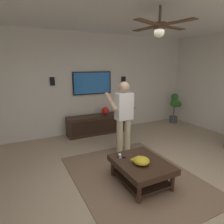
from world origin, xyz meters
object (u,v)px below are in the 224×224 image
Objects in this scene: coffee_table at (141,167)px; book at (138,160)px; ceiling_fan at (160,27)px; vase_round at (105,111)px; media_console at (96,124)px; potted_plant_tall at (175,106)px; bowl at (142,161)px; remote_black at (121,157)px; person_standing at (123,114)px; wall_speaker_right at (52,81)px; remote_white at (120,156)px; wall_speaker_left at (123,80)px; tv at (92,83)px.

coffee_table is 4.55× the size of book.
vase_round is at bearing -6.34° from ceiling_fan.
media_console is 2.90m from potted_plant_tall.
bowl reaches higher than book.
vase_round is at bearing 106.51° from remote_black.
coffee_table is 1.34m from person_standing.
person_standing is 1.35m from bowl.
vase_round is 1.70m from wall_speaker_right.
coffee_table is at bearing 128.75° from potted_plant_tall.
person_standing is at bearing 93.46° from remote_black.
potted_plant_tall is at bearing -32.67° from remote_white.
coffee_table is at bearing -30.83° from bowl.
media_console is at bearing -102.72° from wall_speaker_right.
book is at bearing -6.85° from media_console.
vase_round is 1.17m from wall_speaker_left.
person_standing reaches higher than vase_round.
coffee_table is at bearing 167.79° from vase_round.
remote_black is 0.68× the size of book.
potted_plant_tall is 4.62× the size of wall_speaker_left.
remote_black is 0.12× the size of ceiling_fan.
remote_white and remote_black have the same top height.
remote_black is at bearing -10.93° from tv.
ceiling_fan is (0.13, -0.34, 2.07)m from bowl.
bowl is 1.77× the size of remote_white.
wall_speaker_left is (2.91, -1.37, 1.09)m from book.
wall_speaker_left is 0.18× the size of ceiling_fan.
media_console is at bearing 86.88° from potted_plant_tall.
media_console is 1.64m from wall_speaker_left.
person_standing is 10.93× the size of remote_white.
book reaches higher than remote_black.
potted_plant_tall is at bearing -102.66° from wall_speaker_left.
remote_white is 0.12× the size of ceiling_fan.
coffee_table is 6.67× the size of remote_black.
book is 1.00× the size of vase_round.
remote_black is (-0.05, -0.00, 0.00)m from remote_white.
book is 2.73m from vase_round.
person_standing is at bearing 0.45° from tv.
vase_round is (0.15, 2.58, 0.08)m from potted_plant_tall.
bowl is at bearing 155.41° from wall_speaker_left.
remote_black is at bearing 26.23° from bowl.
potted_plant_tall is 4.06m from book.
potted_plant_tall is 4.62× the size of book.
coffee_table is at bearing 155.60° from wall_speaker_left.
potted_plant_tall is (-0.16, -2.88, 0.30)m from media_console.
person_standing reaches higher than bowl.
wall_speaker_right is at bearing 84.14° from potted_plant_tall.
wall_speaker_right is 3.26m from ceiling_fan.
wall_speaker_left is 3.25m from ceiling_fan.
media_console reaches higher than book.
wall_speaker_right reaches higher than book.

